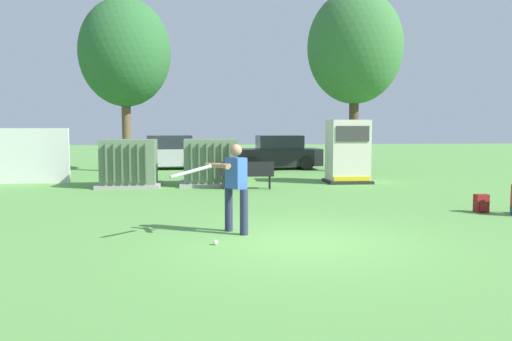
% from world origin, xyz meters
% --- Properties ---
extents(ground_plane, '(96.00, 96.00, 0.00)m').
position_xyz_m(ground_plane, '(0.00, 0.00, 0.00)').
color(ground_plane, '#5B9947').
extents(fence_panel, '(4.80, 0.12, 2.00)m').
position_xyz_m(fence_panel, '(-8.94, 10.50, 1.00)').
color(fence_panel, silver).
rests_on(fence_panel, ground).
extents(transformer_west, '(2.10, 1.70, 1.62)m').
position_xyz_m(transformer_west, '(-4.20, 8.98, 0.79)').
color(transformer_west, '#9E9B93').
rests_on(transformer_west, ground).
extents(transformer_mid_west, '(2.10, 1.70, 1.62)m').
position_xyz_m(transformer_mid_west, '(-1.44, 9.17, 0.79)').
color(transformer_mid_west, '#9E9B93').
rests_on(transformer_mid_west, ground).
extents(generator_enclosure, '(1.60, 1.40, 2.30)m').
position_xyz_m(generator_enclosure, '(3.59, 9.49, 1.14)').
color(generator_enclosure, '#262626').
rests_on(generator_enclosure, ground).
extents(park_bench, '(1.83, 0.55, 0.92)m').
position_xyz_m(park_bench, '(-0.28, 7.92, 0.54)').
color(park_bench, black).
rests_on(park_bench, ground).
extents(batter, '(1.46, 1.14, 1.74)m').
position_xyz_m(batter, '(-1.16, 0.89, 0.98)').
color(batter, '#282D4C').
rests_on(batter, ground).
extents(sports_ball, '(0.09, 0.09, 0.09)m').
position_xyz_m(sports_ball, '(-1.55, -0.07, 0.04)').
color(sports_ball, white).
rests_on(sports_ball, ground).
extents(backpack, '(0.33, 0.27, 0.44)m').
position_xyz_m(backpack, '(4.96, 2.70, 0.21)').
color(backpack, maroon).
rests_on(backpack, ground).
extents(tree_left, '(4.07, 4.07, 7.77)m').
position_xyz_m(tree_left, '(-5.09, 15.08, 5.33)').
color(tree_left, brown).
rests_on(tree_left, ground).
extents(tree_center_left, '(4.23, 4.23, 8.09)m').
position_xyz_m(tree_center_left, '(5.12, 13.89, 5.55)').
color(tree_center_left, '#4C3828').
rests_on(tree_center_left, ground).
extents(parked_car_leftmost, '(4.36, 2.26, 1.62)m').
position_xyz_m(parked_car_leftmost, '(-3.37, 16.29, 0.75)').
color(parked_car_leftmost, '#B2B2B7').
rests_on(parked_car_leftmost, ground).
extents(parked_car_left_of_center, '(4.27, 2.05, 1.62)m').
position_xyz_m(parked_car_left_of_center, '(1.90, 15.70, 0.75)').
color(parked_car_left_of_center, black).
rests_on(parked_car_left_of_center, ground).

